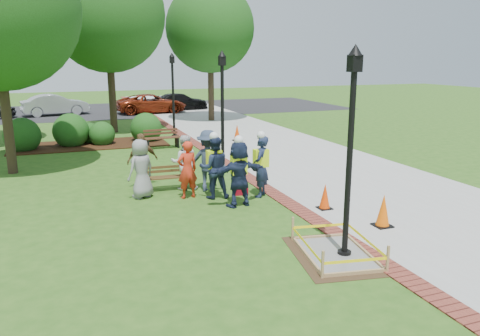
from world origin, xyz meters
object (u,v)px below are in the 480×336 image
object	(u,v)px
wet_concrete_pad	(336,245)
hivis_worker_a	(239,172)
cone_front	(383,211)
hivis_worker_c	(214,166)
lamp_near	(351,138)
bench_near	(166,183)
hivis_worker_b	(261,164)

from	to	relation	value
wet_concrete_pad	hivis_worker_a	world-z (taller)	hivis_worker_a
cone_front	hivis_worker_c	distance (m)	4.88
wet_concrete_pad	lamp_near	distance (m)	2.25
bench_near	cone_front	bearing A→B (deg)	-49.68
bench_near	cone_front	size ratio (longest dim) A/B	1.70
cone_front	hivis_worker_c	world-z (taller)	hivis_worker_c
wet_concrete_pad	cone_front	distance (m)	2.22
wet_concrete_pad	lamp_near	size ratio (longest dim) A/B	0.60
hivis_worker_c	lamp_near	bearing A→B (deg)	-75.06
cone_front	bench_near	bearing A→B (deg)	130.32
hivis_worker_a	hivis_worker_c	bearing A→B (deg)	112.59
wet_concrete_pad	hivis_worker_c	world-z (taller)	hivis_worker_c
hivis_worker_b	hivis_worker_a	bearing A→B (deg)	-145.24
bench_near	cone_front	distance (m)	6.59
lamp_near	wet_concrete_pad	bearing A→B (deg)	156.01
bench_near	lamp_near	bearing A→B (deg)	-68.10
hivis_worker_a	cone_front	bearing A→B (deg)	-45.91
cone_front	hivis_worker_b	world-z (taller)	hivis_worker_b
hivis_worker_c	cone_front	bearing A→B (deg)	-50.43
hivis_worker_a	hivis_worker_c	distance (m)	1.04
bench_near	lamp_near	size ratio (longest dim) A/B	0.33
hivis_worker_b	hivis_worker_c	bearing A→B (deg)	166.30
wet_concrete_pad	cone_front	xyz separation A→B (m)	(1.95, 1.05, 0.16)
bench_near	hivis_worker_a	xyz separation A→B (m)	(1.57, -2.25, 0.74)
cone_front	hivis_worker_c	xyz separation A→B (m)	(-3.09, 3.74, 0.57)
bench_near	hivis_worker_c	distance (m)	1.89
hivis_worker_b	cone_front	bearing A→B (deg)	-62.67
lamp_near	hivis_worker_b	size ratio (longest dim) A/B	2.18
cone_front	hivis_worker_a	distance (m)	3.91
lamp_near	hivis_worker_a	distance (m)	4.28
bench_near	hivis_worker_b	size ratio (longest dim) A/B	0.71
wet_concrete_pad	bench_near	distance (m)	6.50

